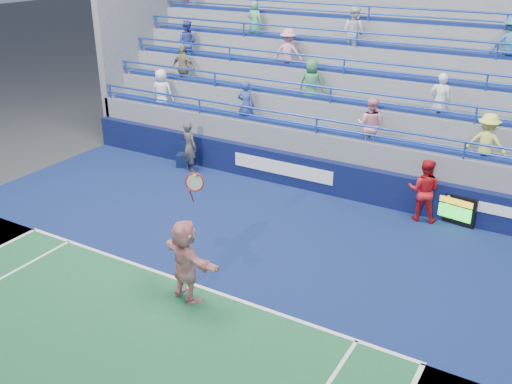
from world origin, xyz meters
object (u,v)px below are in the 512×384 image
Objects in this scene: line_judge at (190,147)px; ball_girl at (424,190)px; tennis_player at (186,261)px; judge_chair at (184,159)px; serve_speed_board at (453,209)px.

line_judge is 8.05m from ball_girl.
tennis_player is at bearing 142.89° from line_judge.
ball_girl is at bearing -161.07° from line_judge.
ball_girl is at bearing 0.25° from judge_chair.
serve_speed_board is 0.41× the size of tennis_player.
judge_chair is 8.34m from tennis_player.
ball_girl is (8.48, 0.04, 0.66)m from judge_chair.
line_judge is at bearing 125.96° from tennis_player.
judge_chair is at bearing -12.12° from line_judge.
ball_girl reaches higher than line_judge.
judge_chair is at bearing -178.37° from serve_speed_board.
tennis_player is 1.68× the size of ball_girl.
serve_speed_board is at bearing -173.21° from ball_girl.
line_judge is at bearing -6.48° from ball_girl.
ball_girl is (-0.84, -0.23, 0.49)m from serve_speed_board.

